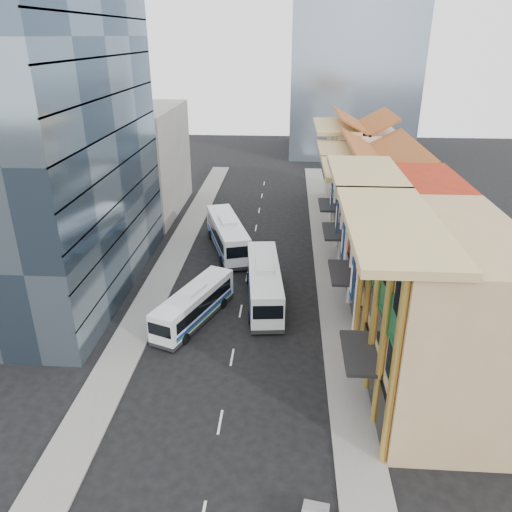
# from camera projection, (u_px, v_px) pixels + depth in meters

# --- Properties ---
(ground) EXTENTS (200.00, 200.00, 0.00)m
(ground) POSITION_uv_depth(u_px,v_px,m) (218.00, 433.00, 30.87)
(ground) COLOR black
(ground) RESTS_ON ground
(sidewalk_right) EXTENTS (3.00, 90.00, 0.15)m
(sidewalk_right) POSITION_uv_depth(u_px,v_px,m) (331.00, 278.00, 50.39)
(sidewalk_right) COLOR slate
(sidewalk_right) RESTS_ON ground
(sidewalk_left) EXTENTS (3.00, 90.00, 0.15)m
(sidewalk_left) POSITION_uv_depth(u_px,v_px,m) (165.00, 273.00, 51.40)
(sidewalk_left) COLOR slate
(sidewalk_left) RESTS_ON ground
(shophouse_tan) EXTENTS (8.00, 14.00, 12.00)m
(shophouse_tan) POSITION_uv_depth(u_px,v_px,m) (441.00, 316.00, 32.16)
(shophouse_tan) COLOR tan
(shophouse_tan) RESTS_ON ground
(shophouse_red) EXTENTS (8.00, 10.00, 12.00)m
(shophouse_red) POSITION_uv_depth(u_px,v_px,m) (403.00, 244.00, 43.10)
(shophouse_red) COLOR #9B2611
(shophouse_red) RESTS_ON ground
(shophouse_cream_near) EXTENTS (8.00, 9.00, 10.00)m
(shophouse_cream_near) POSITION_uv_depth(u_px,v_px,m) (383.00, 218.00, 52.17)
(shophouse_cream_near) COLOR beige
(shophouse_cream_near) RESTS_ON ground
(shophouse_cream_mid) EXTENTS (8.00, 9.00, 10.00)m
(shophouse_cream_mid) POSITION_uv_depth(u_px,v_px,m) (371.00, 193.00, 60.38)
(shophouse_cream_mid) COLOR beige
(shophouse_cream_mid) RESTS_ON ground
(shophouse_cream_far) EXTENTS (8.00, 12.00, 11.00)m
(shophouse_cream_far) POSITION_uv_depth(u_px,v_px,m) (360.00, 168.00, 69.75)
(shophouse_cream_far) COLOR beige
(shophouse_cream_far) RESTS_ON ground
(office_tower) EXTENTS (12.00, 26.00, 30.00)m
(office_tower) POSITION_uv_depth(u_px,v_px,m) (47.00, 131.00, 43.12)
(office_tower) COLOR #394A5B
(office_tower) RESTS_ON ground
(office_block_far) EXTENTS (10.00, 18.00, 14.00)m
(office_block_far) POSITION_uv_depth(u_px,v_px,m) (141.00, 161.00, 67.28)
(office_block_far) COLOR gray
(office_block_far) RESTS_ON ground
(bus_left_near) EXTENTS (5.89, 10.30, 3.25)m
(bus_left_near) POSITION_uv_depth(u_px,v_px,m) (194.00, 304.00, 42.38)
(bus_left_near) COLOR silver
(bus_left_near) RESTS_ON ground
(bus_left_far) EXTENTS (6.44, 12.64, 3.96)m
(bus_left_far) POSITION_uv_depth(u_px,v_px,m) (227.00, 234.00, 56.30)
(bus_left_far) COLOR white
(bus_left_far) RESTS_ON ground
(bus_right) EXTENTS (4.04, 12.35, 3.89)m
(bus_right) POSITION_uv_depth(u_px,v_px,m) (264.00, 282.00, 45.45)
(bus_right) COLOR silver
(bus_right) RESTS_ON ground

